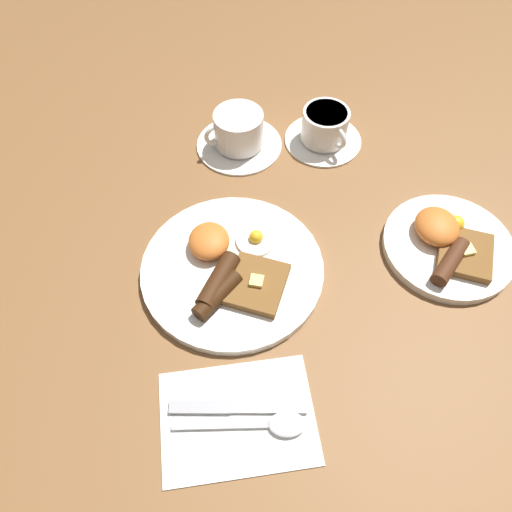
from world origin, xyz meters
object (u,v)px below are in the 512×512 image
teacup_near (238,133)px  spoon (273,425)px  teacup_far (325,129)px  knife (230,407)px  breakfast_plate_near (231,268)px  breakfast_plate_far (448,243)px

teacup_near → spoon: bearing=2.7°
teacup_far → knife: teacup_far is taller
breakfast_plate_near → breakfast_plate_far: bearing=94.4°
knife → spoon: size_ratio=1.05×
knife → spoon: spoon is taller
breakfast_plate_near → knife: bearing=-2.1°
teacup_near → spoon: teacup_near is taller
teacup_far → spoon: teacup_far is taller
breakfast_plate_far → teacup_far: teacup_far is taller
breakfast_plate_far → teacup_near: bearing=-128.4°
teacup_far → spoon: bearing=-14.4°
teacup_far → spoon: 0.55m
knife → spoon: bearing=-21.7°
teacup_near → spoon: (0.53, 0.03, -0.02)m
breakfast_plate_near → knife: (0.22, -0.01, -0.01)m
spoon → teacup_far: bearing=77.5°
teacup_near → teacup_far: (-0.00, 0.16, -0.00)m
breakfast_plate_near → teacup_far: bearing=147.6°
breakfast_plate_far → spoon: breakfast_plate_far is taller
breakfast_plate_far → knife: breakfast_plate_far is taller
breakfast_plate_near → teacup_far: teacup_far is taller
teacup_near → breakfast_plate_near: bearing=-4.5°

